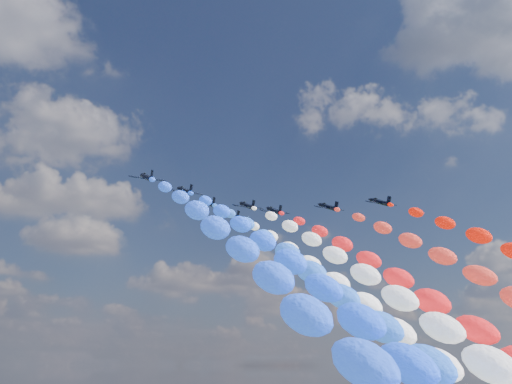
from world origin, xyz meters
name	(u,v)px	position (x,y,z in m)	size (l,w,h in m)	color
jet_0	(147,177)	(-29.86, -4.00, 95.19)	(7.77, 10.42, 2.30)	black
trail_0	(291,324)	(-29.86, -68.50, 60.54)	(6.29, 127.05, 72.43)	blue
jet_1	(185,191)	(-18.71, 3.15, 95.19)	(7.77, 10.42, 2.30)	black
trail_1	(339,329)	(-18.71, -61.35, 60.54)	(6.29, 127.05, 72.43)	#1B4CFF
jet_2	(209,203)	(-9.37, 11.86, 95.19)	(7.77, 10.42, 2.30)	black
trail_2	(361,333)	(-9.37, -52.64, 60.54)	(6.29, 127.05, 72.43)	blue
jet_3	(247,206)	(0.52, 10.30, 95.19)	(7.77, 10.42, 2.30)	black
trail_3	(420,334)	(0.52, -54.21, 60.54)	(6.29, 127.05, 72.43)	white
jet_4	(233,215)	(1.67, 22.30, 95.19)	(7.77, 10.42, 2.30)	black
trail_4	(380,337)	(1.67, -42.20, 60.54)	(6.29, 127.05, 72.43)	white
jet_5	(274,211)	(9.17, 12.25, 95.19)	(7.77, 10.42, 2.30)	black
trail_5	(455,336)	(9.17, -52.25, 60.54)	(6.29, 127.05, 72.43)	red
jet_6	(328,207)	(19.88, 2.72, 95.19)	(7.77, 10.42, 2.30)	black
jet_7	(380,202)	(28.77, -7.25, 95.19)	(7.77, 10.42, 2.30)	black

